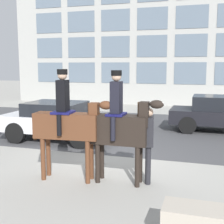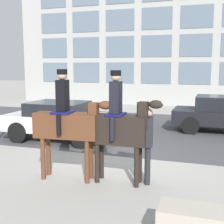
% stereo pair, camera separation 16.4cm
% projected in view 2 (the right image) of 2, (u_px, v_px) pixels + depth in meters
% --- Properties ---
extents(ground_plane, '(80.00, 80.00, 0.00)m').
position_uv_depth(ground_plane, '(115.00, 161.00, 8.86)').
color(ground_plane, '#9E9B93').
extents(road_surface, '(23.10, 8.50, 0.01)m').
position_uv_depth(road_surface, '(149.00, 129.00, 13.32)').
color(road_surface, '#444447').
rests_on(road_surface, ground_plane).
extents(mounted_horse_lead, '(1.96, 0.65, 2.62)m').
position_uv_depth(mounted_horse_lead, '(68.00, 123.00, 7.30)').
color(mounted_horse_lead, '#59331E').
rests_on(mounted_horse_lead, ground_plane).
extents(mounted_horse_companion, '(1.74, 0.65, 2.60)m').
position_uv_depth(mounted_horse_companion, '(120.00, 126.00, 7.08)').
color(mounted_horse_companion, black).
rests_on(mounted_horse_companion, ground_plane).
extents(pedestrian_bystander, '(0.82, 0.54, 1.76)m').
position_uv_depth(pedestrian_bystander, '(147.00, 140.00, 7.07)').
color(pedestrian_bystander, '#232328').
rests_on(pedestrian_bystander, ground_plane).
extents(street_car_near_lane, '(3.96, 1.97, 1.39)m').
position_uv_depth(street_car_near_lane, '(60.00, 119.00, 11.35)').
color(street_car_near_lane, silver).
rests_on(street_car_near_lane, ground_plane).
extents(street_car_far_lane, '(3.97, 1.88, 1.47)m').
position_uv_depth(street_car_far_lane, '(223.00, 113.00, 12.67)').
color(street_car_far_lane, black).
rests_on(street_car_far_lane, ground_plane).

